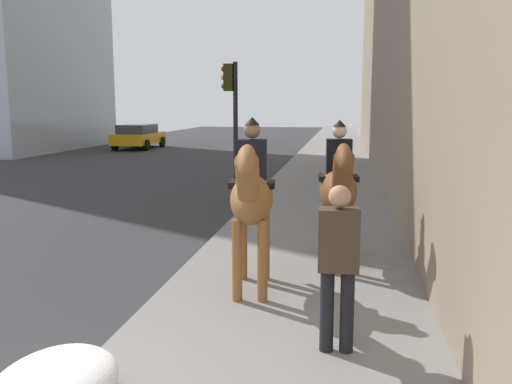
{
  "coord_description": "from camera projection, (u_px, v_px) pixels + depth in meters",
  "views": [
    {
      "loc": [
        -3.36,
        -2.43,
        2.59
      ],
      "look_at": [
        4.0,
        -1.24,
        1.4
      ],
      "focal_mm": 38.5,
      "sensor_mm": 36.0,
      "label": 1
    }
  ],
  "objects": [
    {
      "name": "traffic_light_near_curb",
      "position": [
        232.0,
        109.0,
        14.42
      ],
      "size": [
        0.2,
        0.44,
        3.69
      ],
      "color": "black",
      "rests_on": "ground"
    },
    {
      "name": "mounted_horse_near",
      "position": [
        252.0,
        196.0,
        7.15
      ],
      "size": [
        2.15,
        0.72,
        2.31
      ],
      "rotation": [
        0.0,
        0.0,
        3.25
      ],
      "color": "brown",
      "rests_on": "sidewalk_slab"
    },
    {
      "name": "mounted_horse_far",
      "position": [
        339.0,
        187.0,
        8.29
      ],
      "size": [
        2.15,
        0.68,
        2.24
      ],
      "rotation": [
        0.0,
        0.0,
        3.22
      ],
      "color": "brown",
      "rests_on": "sidewalk_slab"
    },
    {
      "name": "pedestrian_greeting",
      "position": [
        338.0,
        258.0,
        5.41
      ],
      "size": [
        0.28,
        0.41,
        1.7
      ],
      "rotation": [
        0.0,
        0.0,
        0.05
      ],
      "color": "black",
      "rests_on": "sidewalk_slab"
    },
    {
      "name": "car_near_lane",
      "position": [
        139.0,
        136.0,
        32.31
      ],
      "size": [
        4.6,
        2.14,
        1.44
      ],
      "rotation": [
        0.0,
        0.0,
        0.01
      ],
      "color": "orange",
      "rests_on": "ground"
    }
  ]
}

